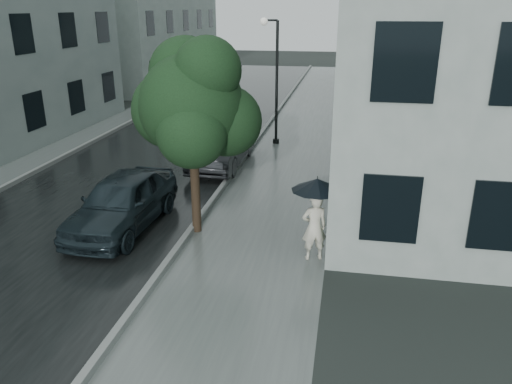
% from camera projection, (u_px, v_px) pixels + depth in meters
% --- Properties ---
extents(ground, '(120.00, 120.00, 0.00)m').
position_uv_depth(ground, '(223.00, 297.00, 10.26)').
color(ground, black).
rests_on(ground, ground).
extents(sidewalk, '(3.50, 60.00, 0.01)m').
position_uv_depth(sidewalk, '(297.00, 146.00, 21.27)').
color(sidewalk, slate).
rests_on(sidewalk, ground).
extents(kerb_near, '(0.15, 60.00, 0.15)m').
position_uv_depth(kerb_near, '(255.00, 143.00, 21.56)').
color(kerb_near, slate).
rests_on(kerb_near, ground).
extents(asphalt_road, '(6.85, 60.00, 0.00)m').
position_uv_depth(asphalt_road, '(178.00, 140.00, 22.18)').
color(asphalt_road, black).
rests_on(asphalt_road, ground).
extents(kerb_far, '(0.15, 60.00, 0.15)m').
position_uv_depth(kerb_far, '(104.00, 135.00, 22.75)').
color(kerb_far, slate).
rests_on(kerb_far, ground).
extents(sidewalk_far, '(1.70, 60.00, 0.01)m').
position_uv_depth(sidewalk_far, '(86.00, 136.00, 22.93)').
color(sidewalk_far, '#4C5451').
rests_on(sidewalk_far, ground).
extents(building_near, '(7.02, 36.00, 9.00)m').
position_uv_depth(building_near, '(415.00, 29.00, 25.72)').
color(building_near, '#97A59E').
rests_on(building_near, ground).
extents(building_far_b, '(7.02, 18.00, 8.00)m').
position_uv_depth(building_far_b, '(144.00, 28.00, 38.84)').
color(building_far_b, '#97A59E').
rests_on(building_far_b, ground).
extents(pedestrian, '(0.68, 0.56, 1.62)m').
position_uv_depth(pedestrian, '(314.00, 227.00, 11.53)').
color(pedestrian, beige).
rests_on(pedestrian, sidewalk).
extents(umbrella, '(1.55, 1.55, 1.12)m').
position_uv_depth(umbrella, '(317.00, 185.00, 11.15)').
color(umbrella, black).
rests_on(umbrella, ground).
extents(street_tree, '(3.36, 3.05, 5.01)m').
position_uv_depth(street_tree, '(193.00, 104.00, 12.19)').
color(street_tree, '#332619').
rests_on(street_tree, ground).
extents(lamp_post, '(0.83, 0.42, 5.19)m').
position_uv_depth(lamp_post, '(273.00, 74.00, 20.70)').
color(lamp_post, black).
rests_on(lamp_post, ground).
extents(car_near, '(1.92, 4.39, 1.47)m').
position_uv_depth(car_near, '(122.00, 202.00, 13.23)').
color(car_near, black).
rests_on(car_near, ground).
extents(car_far, '(1.63, 4.52, 1.48)m').
position_uv_depth(car_far, '(222.00, 146.00, 18.49)').
color(car_far, '#222427').
rests_on(car_far, ground).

